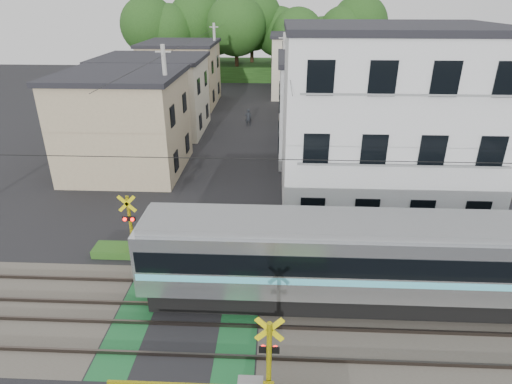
{
  "coord_description": "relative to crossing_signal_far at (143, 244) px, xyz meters",
  "views": [
    {
      "loc": [
        3.06,
        -11.98,
        10.48
      ],
      "look_at": [
        2.25,
        5.0,
        2.66
      ],
      "focal_mm": 30.0,
      "sensor_mm": 36.0,
      "label": 1
    }
  ],
  "objects": [
    {
      "name": "ground",
      "position": [
        2.59,
        -3.65,
        -0.71
      ],
      "size": [
        120.0,
        120.0,
        0.0
      ],
      "primitive_type": "plane",
      "color": "black"
    },
    {
      "name": "track_bed",
      "position": [
        2.59,
        -3.65,
        -0.67
      ],
      "size": [
        120.0,
        120.0,
        0.14
      ],
      "color": "#47423A",
      "rests_on": "ground"
    },
    {
      "name": "crossing_signal_far",
      "position": [
        0.0,
        0.0,
        0.0
      ],
      "size": [
        4.74,
        0.65,
        3.09
      ],
      "color": "yellow",
      "rests_on": "ground"
    },
    {
      "name": "apartment_block",
      "position": [
        11.09,
        5.84,
        3.94
      ],
      "size": [
        10.2,
        8.36,
        9.3
      ],
      "color": "silver",
      "rests_on": "ground"
    },
    {
      "name": "houses_row",
      "position": [
        2.84,
        22.27,
        2.53
      ],
      "size": [
        22.07,
        31.35,
        6.8
      ],
      "color": "tan",
      "rests_on": "ground"
    },
    {
      "name": "tree_hill",
      "position": [
        2.11,
        45.25,
        5.02
      ],
      "size": [
        40.0,
        12.76,
        11.67
      ],
      "color": "#224A18",
      "rests_on": "ground"
    },
    {
      "name": "catenary",
      "position": [
        8.59,
        -3.62,
        2.98
      ],
      "size": [
        60.0,
        5.04,
        7.0
      ],
      "color": "#2D2D33",
      "rests_on": "ground"
    },
    {
      "name": "utility_poles",
      "position": [
        1.53,
        19.35,
        3.37
      ],
      "size": [
        7.9,
        42.0,
        8.0
      ],
      "color": "#A5A5A0",
      "rests_on": "ground"
    },
    {
      "name": "pedestrian",
      "position": [
        3.21,
        21.04,
        0.05
      ],
      "size": [
        0.61,
        0.46,
        1.52
      ],
      "primitive_type": "imported",
      "rotation": [
        0.0,
        0.0,
        3.34
      ],
      "color": "black",
      "rests_on": "ground"
    },
    {
      "name": "weed_patches",
      "position": [
        4.34,
        -3.74,
        -0.53
      ],
      "size": [
        10.25,
        8.8,
        0.4
      ],
      "color": "#2D5E1E",
      "rests_on": "ground"
    }
  ]
}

